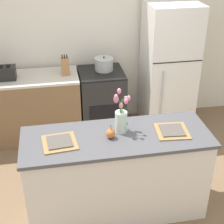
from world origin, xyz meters
The scene contains 13 objects.
ground_plane centered at (0.00, 0.00, 0.00)m, with size 10.00×10.00×0.00m, color brown.
back_wall centered at (0.00, 2.00, 1.35)m, with size 5.20×0.08×2.70m.
kitchen_island centered at (0.00, 0.00, 0.46)m, with size 1.80×0.66×0.92m.
back_counter centered at (-1.06, 1.60, 0.46)m, with size 1.68×0.60×0.91m.
stove_range centered at (0.10, 1.60, 0.46)m, with size 0.60×0.61×0.91m.
refrigerator centered at (1.05, 1.60, 0.89)m, with size 0.68×0.67×1.79m.
flower_vase centered at (0.05, 0.07, 1.07)m, with size 0.16×0.18×0.42m.
pear_figurine centered at (-0.06, -0.02, 0.98)m, with size 0.08×0.08×0.14m.
plate_setting_left centered at (-0.54, -0.02, 0.93)m, with size 0.33×0.33×0.02m.
plate_setting_right centered at (0.54, -0.02, 0.93)m, with size 0.33×0.33×0.02m.
toaster centered at (-1.14, 1.57, 1.00)m, with size 0.28×0.18×0.17m.
cooking_pot centered at (0.15, 1.65, 1.00)m, with size 0.25×0.25×0.19m.
knife_block centered at (-0.38, 1.60, 1.03)m, with size 0.10×0.14×0.27m.
Camera 1 is at (-0.53, -2.65, 2.70)m, focal length 55.00 mm.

